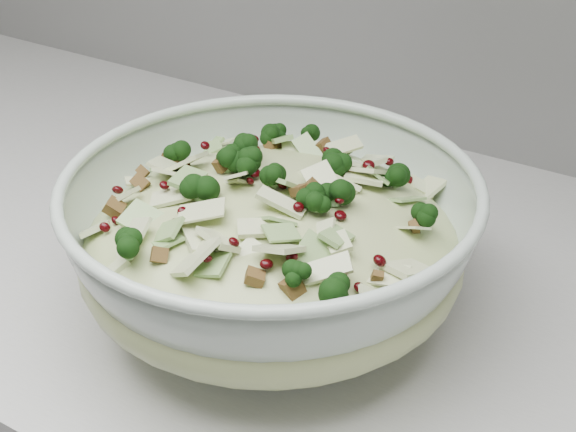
{
  "coord_description": "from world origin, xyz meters",
  "views": [
    {
      "loc": [
        -0.08,
        1.16,
        1.32
      ],
      "look_at": [
        -0.35,
        1.61,
        0.99
      ],
      "focal_mm": 50.0,
      "sensor_mm": 36.0,
      "label": 1
    }
  ],
  "objects": [
    {
      "name": "salad",
      "position": [
        -0.36,
        1.6,
        0.99
      ],
      "size": [
        0.36,
        0.36,
        0.13
      ],
      "rotation": [
        0.0,
        0.0,
        -0.21
      ],
      "color": "#B9BE82",
      "rests_on": "mixing_bowl"
    },
    {
      "name": "mixing_bowl",
      "position": [
        -0.36,
        1.6,
        0.97
      ],
      "size": [
        0.4,
        0.4,
        0.13
      ],
      "rotation": [
        0.0,
        0.0,
        -0.3
      ],
      "color": "#B7CABB",
      "rests_on": "counter"
    }
  ]
}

